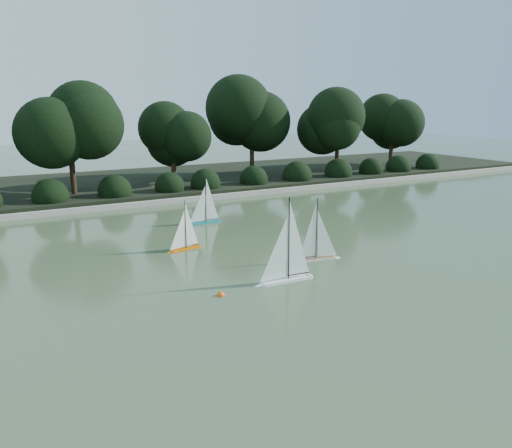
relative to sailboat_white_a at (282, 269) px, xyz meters
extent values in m
plane|color=#405231|center=(0.78, -0.15, -0.29)|extent=(80.00, 80.00, 0.00)
cube|color=gray|center=(0.78, 8.85, -0.20)|extent=(40.00, 0.35, 0.18)
cube|color=black|center=(0.78, 12.85, -0.14)|extent=(40.00, 8.00, 0.30)
cylinder|color=black|center=(-2.22, 10.75, 0.54)|extent=(0.20, 0.20, 1.66)
sphere|color=black|center=(-2.22, 10.75, 2.56)|extent=(2.66, 2.66, 2.66)
cylinder|color=black|center=(1.78, 11.25, 0.34)|extent=(0.20, 0.20, 1.26)
sphere|color=black|center=(1.78, 11.25, 1.92)|extent=(2.10, 2.10, 2.10)
cylinder|color=black|center=(5.78, 11.95, 0.57)|extent=(0.20, 0.20, 1.73)
sphere|color=black|center=(5.78, 11.95, 2.70)|extent=(2.80, 2.80, 2.80)
cylinder|color=black|center=(9.78, 10.85, 0.45)|extent=(0.20, 0.20, 1.48)
sphere|color=black|center=(9.78, 10.85, 2.32)|extent=(2.52, 2.52, 2.52)
cylinder|color=black|center=(13.78, 11.45, 0.41)|extent=(0.20, 0.20, 1.40)
sphere|color=black|center=(13.78, 11.45, 2.12)|extent=(2.24, 2.24, 2.24)
sphere|color=black|center=(-3.22, 9.75, 0.16)|extent=(1.10, 1.10, 1.10)
sphere|color=black|center=(-1.22, 9.75, 0.16)|extent=(1.10, 1.10, 1.10)
sphere|color=black|center=(0.78, 9.75, 0.16)|extent=(1.10, 1.10, 1.10)
sphere|color=black|center=(2.78, 9.75, 0.16)|extent=(1.10, 1.10, 1.10)
sphere|color=black|center=(4.78, 9.75, 0.16)|extent=(1.10, 1.10, 1.10)
sphere|color=black|center=(6.78, 9.75, 0.16)|extent=(1.10, 1.10, 1.10)
sphere|color=black|center=(8.78, 9.75, 0.16)|extent=(1.10, 1.10, 1.10)
sphere|color=black|center=(10.78, 9.75, 0.16)|extent=(1.10, 1.10, 1.10)
sphere|color=black|center=(12.78, 9.75, 0.16)|extent=(1.10, 1.10, 1.10)
sphere|color=black|center=(14.78, 9.75, 0.16)|extent=(1.10, 1.10, 1.10)
cube|color=white|center=(0.10, -0.01, -0.24)|extent=(1.09, 0.27, 0.11)
cone|color=white|center=(-0.53, 0.03, -0.24)|extent=(0.23, 0.23, 0.22)
cylinder|color=white|center=(0.64, -0.03, -0.24)|extent=(0.14, 0.14, 0.11)
cylinder|color=black|center=(0.16, -0.01, 0.66)|extent=(0.02, 0.02, 1.68)
cylinder|color=black|center=(0.39, -0.02, -0.12)|extent=(0.50, 0.04, 0.02)
cube|color=silver|center=(1.49, 0.84, -0.24)|extent=(0.93, 0.33, 0.09)
cone|color=silver|center=(2.01, 0.76, -0.24)|extent=(0.21, 0.21, 0.18)
cylinder|color=silver|center=(1.04, 0.92, -0.24)|extent=(0.13, 0.13, 0.09)
cube|color=olive|center=(1.49, 0.84, -0.19)|extent=(0.85, 0.27, 0.01)
cylinder|color=black|center=(1.44, 0.85, 0.51)|extent=(0.02, 0.02, 1.42)
cylinder|color=black|center=(1.25, 0.88, -0.14)|extent=(0.42, 0.08, 0.01)
cube|color=#EF6600|center=(-0.88, 3.12, -0.25)|extent=(0.78, 0.27, 0.08)
cone|color=#EF6600|center=(-1.32, 3.05, -0.25)|extent=(0.18, 0.18, 0.15)
cylinder|color=#EF6600|center=(-0.50, 3.18, -0.25)|extent=(0.11, 0.11, 0.08)
cylinder|color=black|center=(-0.84, 3.13, 0.38)|extent=(0.02, 0.02, 1.19)
cylinder|color=black|center=(-0.68, 3.15, -0.17)|extent=(0.35, 0.07, 0.01)
cube|color=teal|center=(0.64, 5.44, -0.24)|extent=(0.90, 0.18, 0.09)
cone|color=teal|center=(0.12, 5.44, -0.24)|extent=(0.18, 0.18, 0.18)
cylinder|color=teal|center=(1.09, 5.44, -0.24)|extent=(0.11, 0.11, 0.09)
cylinder|color=black|center=(0.69, 5.44, 0.50)|extent=(0.02, 0.02, 1.39)
cylinder|color=black|center=(0.88, 5.44, -0.15)|extent=(0.41, 0.02, 0.01)
sphere|color=#E8540C|center=(-1.39, -0.05, -0.29)|extent=(0.16, 0.16, 0.16)
camera|label=1|loc=(-5.06, -8.09, 3.26)|focal=35.00mm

